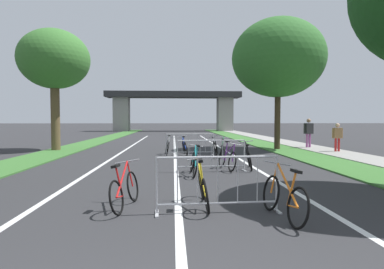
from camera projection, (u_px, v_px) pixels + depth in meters
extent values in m
cube|color=#386B2D|center=(93.00, 142.00, 24.10)|extent=(2.06, 55.61, 0.05)
cube|color=#386B2D|center=(253.00, 141.00, 24.82)|extent=(2.06, 55.61, 0.05)
cube|color=gray|center=(278.00, 141.00, 24.94)|extent=(1.98, 55.61, 0.08)
cube|color=silver|center=(175.00, 150.00, 17.81)|extent=(0.14, 32.17, 0.01)
cube|color=silver|center=(224.00, 150.00, 17.98)|extent=(0.14, 32.17, 0.01)
cube|color=silver|center=(124.00, 151.00, 17.65)|extent=(0.14, 32.17, 0.01)
cube|color=#2D2D30|center=(174.00, 95.00, 47.35)|extent=(19.76, 3.69, 0.84)
cube|color=gray|center=(122.00, 114.00, 47.03)|extent=(2.19, 2.40, 4.98)
cube|color=gray|center=(225.00, 114.00, 47.94)|extent=(2.19, 2.40, 4.98)
cylinder|color=brown|center=(55.00, 118.00, 17.50)|extent=(0.47, 0.47, 3.59)
ellipsoid|color=#38702D|center=(54.00, 59.00, 17.35)|extent=(3.78, 3.78, 3.22)
cylinder|color=#3D2D1E|center=(277.00, 121.00, 18.11)|extent=(0.33, 0.33, 3.24)
ellipsoid|color=#2D6628|center=(278.00, 58.00, 17.95)|extent=(5.18, 5.18, 4.40)
cylinder|color=#ADADB2|center=(157.00, 186.00, 5.74)|extent=(0.04, 0.04, 1.05)
cube|color=#ADADB2|center=(157.00, 214.00, 5.76)|extent=(0.08, 0.44, 0.03)
cylinder|color=#ADADB2|center=(277.00, 183.00, 5.97)|extent=(0.04, 0.04, 1.05)
cube|color=#ADADB2|center=(276.00, 210.00, 5.99)|extent=(0.08, 0.44, 0.03)
cylinder|color=#ADADB2|center=(218.00, 157.00, 5.83)|extent=(2.23, 0.14, 0.04)
cylinder|color=#ADADB2|center=(218.00, 203.00, 5.87)|extent=(2.23, 0.14, 0.04)
cylinder|color=#ADADB2|center=(177.00, 180.00, 5.77)|extent=(0.02, 0.02, 0.87)
cylinder|color=#ADADB2|center=(198.00, 180.00, 5.81)|extent=(0.02, 0.02, 0.87)
cylinder|color=#ADADB2|center=(218.00, 180.00, 5.85)|extent=(0.02, 0.02, 0.87)
cylinder|color=#ADADB2|center=(238.00, 179.00, 5.89)|extent=(0.02, 0.02, 0.87)
cylinder|color=#ADADB2|center=(257.00, 179.00, 5.93)|extent=(0.02, 0.02, 0.87)
cylinder|color=#ADADB2|center=(177.00, 156.00, 10.37)|extent=(0.04, 0.04, 1.05)
cube|color=#ADADB2|center=(177.00, 172.00, 10.40)|extent=(0.08, 0.44, 0.03)
cylinder|color=#ADADB2|center=(244.00, 155.00, 10.62)|extent=(0.04, 0.04, 1.05)
cube|color=#ADADB2|center=(244.00, 171.00, 10.64)|extent=(0.08, 0.44, 0.03)
cylinder|color=#ADADB2|center=(211.00, 140.00, 10.47)|extent=(2.23, 0.16, 0.04)
cylinder|color=#ADADB2|center=(211.00, 166.00, 10.51)|extent=(2.23, 0.16, 0.04)
cylinder|color=#ADADB2|center=(189.00, 153.00, 10.41)|extent=(0.02, 0.02, 0.87)
cylinder|color=#ADADB2|center=(200.00, 153.00, 10.45)|extent=(0.02, 0.02, 0.87)
cylinder|color=#ADADB2|center=(211.00, 153.00, 10.49)|extent=(0.02, 0.02, 0.87)
cylinder|color=#ADADB2|center=(222.00, 153.00, 10.53)|extent=(0.02, 0.02, 0.87)
cylinder|color=#ADADB2|center=(233.00, 153.00, 10.57)|extent=(0.02, 0.02, 0.87)
cylinder|color=#ADADB2|center=(166.00, 145.00, 14.99)|extent=(0.04, 0.04, 1.05)
cube|color=#ADADB2|center=(166.00, 156.00, 15.01)|extent=(0.07, 0.44, 0.03)
cylinder|color=#ADADB2|center=(213.00, 145.00, 15.18)|extent=(0.04, 0.04, 1.05)
cube|color=#ADADB2|center=(213.00, 155.00, 15.21)|extent=(0.07, 0.44, 0.03)
cylinder|color=#ADADB2|center=(190.00, 134.00, 15.06)|extent=(2.23, 0.11, 0.04)
cylinder|color=#ADADB2|center=(190.00, 152.00, 15.10)|extent=(2.23, 0.11, 0.04)
cylinder|color=#ADADB2|center=(174.00, 143.00, 15.01)|extent=(0.02, 0.02, 0.87)
cylinder|color=#ADADB2|center=(182.00, 143.00, 15.05)|extent=(0.02, 0.02, 0.87)
cylinder|color=#ADADB2|center=(190.00, 143.00, 15.08)|extent=(0.02, 0.02, 0.87)
cylinder|color=#ADADB2|center=(198.00, 143.00, 15.11)|extent=(0.02, 0.02, 0.87)
cylinder|color=#ADADB2|center=(205.00, 143.00, 15.15)|extent=(0.02, 0.02, 0.87)
torus|color=black|center=(116.00, 198.00, 5.70)|extent=(0.26, 0.66, 0.64)
torus|color=black|center=(133.00, 186.00, 6.68)|extent=(0.26, 0.66, 0.64)
cylinder|color=red|center=(122.00, 178.00, 6.16)|extent=(0.10, 0.96, 0.56)
cylinder|color=red|center=(119.00, 181.00, 5.98)|extent=(0.16, 0.10, 0.59)
cylinder|color=red|center=(120.00, 197.00, 5.86)|extent=(0.09, 0.32, 0.07)
cylinder|color=red|center=(130.00, 174.00, 6.65)|extent=(0.14, 0.07, 0.53)
cube|color=black|center=(116.00, 166.00, 5.93)|extent=(0.15, 0.25, 0.07)
cylinder|color=#99999E|center=(127.00, 161.00, 6.62)|extent=(0.51, 0.11, 0.12)
torus|color=black|center=(215.00, 149.00, 15.14)|extent=(0.31, 0.71, 0.68)
torus|color=black|center=(216.00, 147.00, 16.17)|extent=(0.31, 0.71, 0.68)
cylinder|color=#B7B7BC|center=(214.00, 142.00, 15.62)|extent=(0.10, 1.01, 0.56)
cylinder|color=#B7B7BC|center=(214.00, 143.00, 15.43)|extent=(0.18, 0.10, 0.57)
cylinder|color=#B7B7BC|center=(215.00, 149.00, 15.31)|extent=(0.10, 0.33, 0.08)
cylinder|color=#B7B7BC|center=(215.00, 142.00, 16.14)|extent=(0.16, 0.07, 0.53)
cube|color=black|center=(213.00, 137.00, 15.39)|extent=(0.15, 0.26, 0.07)
cylinder|color=#99999E|center=(214.00, 136.00, 16.11)|extent=(0.53, 0.12, 0.14)
torus|color=black|center=(221.00, 152.00, 14.09)|extent=(0.22, 0.62, 0.61)
torus|color=black|center=(222.00, 149.00, 15.13)|extent=(0.22, 0.62, 0.61)
cylinder|color=#1E7238|center=(222.00, 144.00, 14.57)|extent=(0.30, 0.99, 0.62)
cylinder|color=#1E7238|center=(222.00, 146.00, 14.37)|extent=(0.10, 0.13, 0.59)
cylinder|color=#1E7238|center=(221.00, 152.00, 14.26)|extent=(0.09, 0.34, 0.07)
cylinder|color=#1E7238|center=(223.00, 143.00, 15.09)|extent=(0.10, 0.11, 0.59)
cube|color=black|center=(223.00, 139.00, 14.32)|extent=(0.15, 0.26, 0.06)
cylinder|color=#99999E|center=(223.00, 137.00, 15.04)|extent=(0.51, 0.13, 0.08)
torus|color=black|center=(167.00, 147.00, 15.94)|extent=(0.22, 0.70, 0.69)
torus|color=black|center=(168.00, 149.00, 14.95)|extent=(0.22, 0.70, 0.69)
cylinder|color=silver|center=(168.00, 142.00, 15.46)|extent=(0.21, 0.96, 0.58)
cylinder|color=silver|center=(168.00, 142.00, 15.65)|extent=(0.17, 0.13, 0.64)
cylinder|color=silver|center=(167.00, 148.00, 15.78)|extent=(0.04, 0.32, 0.08)
cylinder|color=silver|center=(169.00, 143.00, 14.97)|extent=(0.15, 0.10, 0.55)
cube|color=black|center=(169.00, 136.00, 15.68)|extent=(0.12, 0.25, 0.07)
cylinder|color=#99999E|center=(170.00, 137.00, 14.99)|extent=(0.43, 0.06, 0.11)
torus|color=black|center=(186.00, 149.00, 15.17)|extent=(0.21, 0.67, 0.66)
torus|color=black|center=(184.00, 147.00, 16.15)|extent=(0.21, 0.67, 0.66)
cylinder|color=#1E389E|center=(184.00, 142.00, 15.62)|extent=(0.21, 0.96, 0.59)
cylinder|color=#1E389E|center=(184.00, 143.00, 15.43)|extent=(0.15, 0.13, 0.61)
cylinder|color=#1E389E|center=(186.00, 149.00, 15.33)|extent=(0.04, 0.32, 0.08)
cylinder|color=#1E389E|center=(183.00, 142.00, 16.11)|extent=(0.13, 0.10, 0.56)
cube|color=black|center=(183.00, 137.00, 15.38)|extent=(0.13, 0.25, 0.07)
cylinder|color=#99999E|center=(182.00, 136.00, 16.07)|extent=(0.47, 0.06, 0.11)
torus|color=black|center=(298.00, 208.00, 5.00)|extent=(0.23, 0.68, 0.67)
torus|color=black|center=(271.00, 193.00, 6.02)|extent=(0.23, 0.68, 0.67)
cylinder|color=orange|center=(287.00, 184.00, 5.48)|extent=(0.04, 1.01, 0.60)
cylinder|color=orange|center=(292.00, 188.00, 5.28)|extent=(0.16, 0.11, 0.59)
cylinder|color=orange|center=(293.00, 206.00, 5.16)|extent=(0.07, 0.34, 0.08)
cylinder|color=orange|center=(274.00, 178.00, 5.99)|extent=(0.15, 0.08, 0.57)
cube|color=black|center=(296.00, 171.00, 5.24)|extent=(0.13, 0.25, 0.07)
cylinder|color=#99999E|center=(278.00, 163.00, 5.96)|extent=(0.52, 0.08, 0.12)
torus|color=black|center=(206.00, 196.00, 5.77)|extent=(0.14, 0.66, 0.66)
torus|color=black|center=(201.00, 184.00, 6.82)|extent=(0.14, 0.66, 0.66)
cylinder|color=gold|center=(201.00, 176.00, 6.25)|extent=(0.12, 1.02, 0.60)
cylinder|color=gold|center=(202.00, 178.00, 6.05)|extent=(0.15, 0.12, 0.67)
cylinder|color=gold|center=(205.00, 195.00, 5.94)|extent=(0.04, 0.34, 0.08)
cylinder|color=gold|center=(199.00, 172.00, 6.78)|extent=(0.13, 0.09, 0.57)
cube|color=black|center=(200.00, 161.00, 6.00)|extent=(0.11, 0.24, 0.06)
cylinder|color=#99999E|center=(197.00, 159.00, 6.74)|extent=(0.44, 0.03, 0.09)
torus|color=black|center=(250.00, 161.00, 10.63)|extent=(0.27, 0.71, 0.69)
torus|color=black|center=(248.00, 157.00, 11.61)|extent=(0.27, 0.71, 0.69)
cylinder|color=black|center=(248.00, 151.00, 11.09)|extent=(0.10, 0.96, 0.60)
cylinder|color=black|center=(248.00, 153.00, 10.91)|extent=(0.15, 0.10, 0.56)
cylinder|color=black|center=(250.00, 161.00, 10.79)|extent=(0.09, 0.32, 0.08)
cylinder|color=black|center=(247.00, 149.00, 11.58)|extent=(0.14, 0.07, 0.57)
cube|color=black|center=(247.00, 145.00, 10.86)|extent=(0.14, 0.25, 0.07)
cylinder|color=#99999E|center=(245.00, 142.00, 11.55)|extent=(0.54, 0.12, 0.12)
torus|color=black|center=(195.00, 167.00, 9.37)|extent=(0.18, 0.67, 0.67)
torus|color=black|center=(193.00, 162.00, 10.38)|extent=(0.18, 0.67, 0.67)
cylinder|color=#197A7F|center=(196.00, 156.00, 9.84)|extent=(0.11, 1.00, 0.58)
cylinder|color=#197A7F|center=(196.00, 156.00, 9.65)|extent=(0.16, 0.12, 0.65)
cylinder|color=#197A7F|center=(195.00, 167.00, 9.53)|extent=(0.04, 0.33, 0.08)
cylinder|color=#197A7F|center=(194.00, 154.00, 10.35)|extent=(0.14, 0.09, 0.55)
cube|color=black|center=(198.00, 146.00, 9.60)|extent=(0.11, 0.24, 0.07)
cylinder|color=#99999E|center=(196.00, 146.00, 10.32)|extent=(0.47, 0.04, 0.11)
torus|color=black|center=(222.00, 158.00, 11.49)|extent=(0.26, 0.69, 0.67)
torus|color=black|center=(232.00, 162.00, 10.44)|extent=(0.26, 0.69, 0.67)
cylinder|color=#662884|center=(228.00, 151.00, 10.99)|extent=(0.30, 1.03, 0.61)
cylinder|color=#662884|center=(226.00, 151.00, 11.19)|extent=(0.15, 0.14, 0.65)
cylinder|color=#662884|center=(224.00, 159.00, 11.33)|extent=(0.07, 0.35, 0.08)
cylinder|color=#662884|center=(233.00, 153.00, 10.46)|extent=(0.14, 0.11, 0.58)
cube|color=black|center=(227.00, 142.00, 11.23)|extent=(0.14, 0.25, 0.07)
cylinder|color=#99999E|center=(235.00, 144.00, 10.49)|extent=(0.50, 0.11, 0.12)
cylinder|color=#B21E1E|center=(339.00, 146.00, 16.45)|extent=(0.11, 0.11, 0.76)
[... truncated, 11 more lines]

